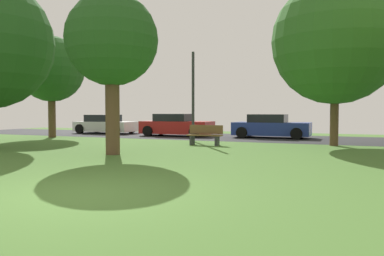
% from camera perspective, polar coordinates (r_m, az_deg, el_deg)
% --- Properties ---
extents(ground_plane, '(44.00, 44.00, 0.00)m').
position_cam_1_polar(ground_plane, '(7.31, -17.03, -9.67)').
color(ground_plane, '#47702D').
extents(road_strip, '(44.00, 6.40, 0.01)m').
position_cam_1_polar(road_strip, '(22.01, 10.70, -1.49)').
color(road_strip, '#28282B').
rests_on(road_strip, ground_plane).
extents(maple_tree_far, '(3.80, 3.80, 5.88)m').
position_cam_1_polar(maple_tree_far, '(23.79, -20.36, 8.24)').
color(maple_tree_far, brown).
rests_on(maple_tree_far, ground_plane).
extents(birch_tree_lone, '(5.54, 5.54, 7.37)m').
position_cam_1_polar(birch_tree_lone, '(18.22, 20.72, 12.06)').
color(birch_tree_lone, brown).
rests_on(birch_tree_lone, ground_plane).
extents(oak_tree_center, '(3.24, 3.24, 5.66)m').
position_cam_1_polar(oak_tree_center, '(13.92, -11.93, 12.65)').
color(oak_tree_center, brown).
rests_on(oak_tree_center, ground_plane).
extents(parked_car_white, '(4.19, 2.09, 1.28)m').
position_cam_1_polar(parked_car_white, '(26.92, -12.88, 0.49)').
color(parked_car_white, white).
rests_on(parked_car_white, ground_plane).
extents(parked_car_red, '(4.40, 2.00, 1.37)m').
position_cam_1_polar(parked_car_red, '(23.48, -2.39, 0.36)').
color(parked_car_red, '#B21E1E').
rests_on(parked_car_red, ground_plane).
extents(parked_car_blue, '(4.32, 2.02, 1.35)m').
position_cam_1_polar(parked_car_blue, '(22.30, 11.72, 0.17)').
color(parked_car_blue, '#233893').
rests_on(parked_car_blue, ground_plane).
extents(park_bench, '(1.60, 0.45, 0.90)m').
position_cam_1_polar(park_bench, '(17.17, 1.96, -1.03)').
color(park_bench, brown).
rests_on(park_bench, ground_plane).
extents(street_lamp_post, '(0.14, 0.14, 4.50)m').
position_cam_1_polar(street_lamp_post, '(19.16, 0.16, 4.69)').
color(street_lamp_post, '#2D2D33').
rests_on(street_lamp_post, ground_plane).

